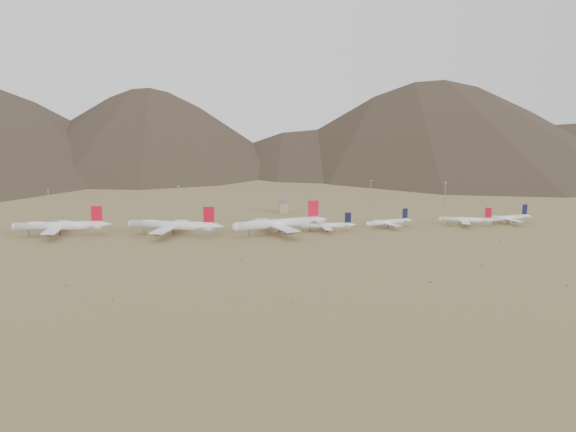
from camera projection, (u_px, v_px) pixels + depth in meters
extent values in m
plane|color=#A08953|center=(267.00, 239.00, 463.83)|extent=(3000.00, 3000.00, 0.00)
cylinder|color=white|center=(58.00, 226.00, 476.51)|extent=(61.26, 8.20, 6.31)
sphere|color=white|center=(15.00, 227.00, 472.71)|extent=(6.19, 6.19, 6.19)
cone|color=white|center=(105.00, 224.00, 480.68)|extent=(11.17, 6.02, 5.68)
cube|color=white|center=(57.00, 227.00, 476.51)|extent=(11.50, 56.28, 0.79)
cube|color=white|center=(99.00, 224.00, 480.05)|extent=(6.15, 21.44, 0.38)
cube|color=red|center=(97.00, 213.00, 478.57)|extent=(7.96, 0.81, 11.20)
cylinder|color=black|center=(29.00, 234.00, 474.71)|extent=(0.41, 0.41, 4.28)
cylinder|color=black|center=(61.00, 232.00, 479.07)|extent=(0.51, 0.51, 4.28)
cylinder|color=black|center=(60.00, 233.00, 475.98)|extent=(0.51, 0.51, 4.28)
ellipsoid|color=white|center=(36.00, 224.00, 474.25)|extent=(19.69, 5.34, 3.79)
cylinder|color=slate|center=(60.00, 227.00, 487.73)|extent=(6.19, 3.03, 2.84)
cylinder|color=slate|center=(53.00, 232.00, 465.80)|extent=(6.19, 3.03, 2.84)
cylinder|color=slate|center=(63.00, 224.00, 497.59)|extent=(6.19, 3.03, 2.84)
cylinder|color=slate|center=(50.00, 235.00, 455.94)|extent=(6.19, 3.03, 2.84)
cylinder|color=white|center=(172.00, 225.00, 477.51)|extent=(61.63, 26.94, 6.51)
sphere|color=white|center=(132.00, 224.00, 483.05)|extent=(6.38, 6.38, 6.38)
cone|color=white|center=(217.00, 226.00, 471.23)|extent=(12.64, 9.27, 5.86)
cube|color=white|center=(170.00, 227.00, 477.89)|extent=(28.57, 57.86, 0.81)
cube|color=white|center=(211.00, 226.00, 472.09)|extent=(12.59, 22.59, 0.39)
cube|color=red|center=(209.00, 214.00, 470.94)|extent=(7.93, 3.26, 11.55)
cylinder|color=black|center=(144.00, 232.00, 482.28)|extent=(0.42, 0.42, 4.41)
cylinder|color=black|center=(174.00, 232.00, 479.76)|extent=(0.53, 0.53, 4.41)
cylinder|color=black|center=(173.00, 233.00, 476.60)|extent=(0.53, 0.53, 4.41)
ellipsoid|color=white|center=(151.00, 222.00, 480.10)|extent=(20.65, 11.26, 3.91)
cylinder|color=slate|center=(176.00, 226.00, 489.37)|extent=(6.92, 4.84, 2.93)
cylinder|color=slate|center=(164.00, 232.00, 466.94)|extent=(6.92, 4.84, 2.93)
cylinder|color=slate|center=(180.00, 224.00, 499.46)|extent=(6.92, 4.84, 2.93)
cylinder|color=slate|center=(159.00, 234.00, 456.85)|extent=(6.92, 4.84, 2.93)
cylinder|color=white|center=(277.00, 224.00, 482.84)|extent=(65.49, 25.24, 6.85)
sphere|color=white|center=(236.00, 227.00, 468.83)|extent=(6.71, 6.71, 6.71)
cone|color=white|center=(321.00, 219.00, 498.44)|extent=(13.18, 9.27, 6.16)
cube|color=white|center=(276.00, 225.00, 482.45)|extent=(27.29, 61.25, 0.86)
cube|color=white|center=(315.00, 220.00, 496.17)|extent=(12.22, 23.82, 0.41)
cube|color=red|center=(313.00, 208.00, 494.17)|extent=(8.44, 3.02, 12.15)
cylinder|color=black|center=(249.00, 233.00, 473.97)|extent=(0.44, 0.44, 4.64)
cylinder|color=black|center=(278.00, 230.00, 485.86)|extent=(0.55, 0.55, 4.64)
cylinder|color=black|center=(280.00, 231.00, 482.81)|extent=(0.55, 0.55, 4.64)
ellipsoid|color=white|center=(256.00, 223.00, 475.25)|extent=(21.79, 10.90, 4.11)
cylinder|color=slate|center=(269.00, 225.00, 493.55)|extent=(7.22, 4.82, 3.08)
cylinder|color=slate|center=(283.00, 230.00, 471.90)|extent=(7.22, 4.82, 3.08)
cylinder|color=slate|center=(264.00, 222.00, 503.29)|extent=(7.22, 4.82, 3.08)
cylinder|color=slate|center=(289.00, 232.00, 462.15)|extent=(7.22, 4.82, 3.08)
cylinder|color=white|center=(326.00, 226.00, 493.25)|extent=(36.74, 5.44, 3.98)
sphere|color=white|center=(303.00, 226.00, 491.14)|extent=(3.90, 3.90, 3.90)
cone|color=white|center=(352.00, 225.00, 495.56)|extent=(6.73, 3.84, 3.58)
cube|color=white|center=(325.00, 226.00, 493.26)|extent=(7.11, 31.59, 0.50)
cube|color=white|center=(349.00, 225.00, 495.21)|extent=(3.77, 12.05, 0.24)
cube|color=#111534|center=(348.00, 218.00, 494.22)|extent=(4.77, 0.55, 7.85)
cylinder|color=black|center=(310.00, 230.00, 492.32)|extent=(0.42, 0.42, 2.72)
cylinder|color=black|center=(327.00, 230.00, 494.85)|extent=(0.52, 0.52, 2.72)
cylinder|color=black|center=(327.00, 230.00, 492.90)|extent=(0.52, 0.52, 2.72)
cylinder|color=slate|center=(323.00, 226.00, 502.03)|extent=(3.73, 1.93, 1.79)
cylinder|color=slate|center=(327.00, 230.00, 484.81)|extent=(3.73, 1.93, 1.79)
cylinder|color=white|center=(387.00, 222.00, 507.78)|extent=(36.31, 14.89, 4.00)
sphere|color=white|center=(368.00, 224.00, 499.67)|extent=(3.92, 3.92, 3.92)
cone|color=white|center=(409.00, 220.00, 516.82)|extent=(7.40, 5.42, 3.60)
cube|color=white|center=(387.00, 223.00, 507.56)|extent=(15.11, 31.86, 0.50)
cube|color=white|center=(406.00, 220.00, 515.50)|extent=(6.77, 12.43, 0.24)
cube|color=#111534|center=(405.00, 213.00, 514.27)|extent=(4.67, 1.78, 7.89)
cylinder|color=black|center=(374.00, 228.00, 502.66)|extent=(0.42, 0.42, 2.73)
cylinder|color=black|center=(387.00, 226.00, 509.54)|extent=(0.53, 0.53, 2.73)
cylinder|color=black|center=(389.00, 226.00, 507.77)|extent=(0.53, 0.53, 2.73)
cylinder|color=slate|center=(380.00, 222.00, 515.52)|extent=(4.05, 2.82, 1.80)
cylinder|color=slate|center=(393.00, 226.00, 499.92)|extent=(4.05, 2.82, 1.80)
cylinder|color=white|center=(465.00, 220.00, 517.51)|extent=(37.96, 15.82, 4.18)
sphere|color=white|center=(441.00, 219.00, 520.44)|extent=(4.10, 4.10, 4.10)
cone|color=white|center=(493.00, 220.00, 514.17)|extent=(7.76, 5.71, 3.77)
cube|color=white|center=(464.00, 221.00, 517.73)|extent=(16.01, 33.33, 0.52)
cube|color=white|center=(489.00, 220.00, 514.62)|extent=(7.16, 13.01, 0.25)
cube|color=red|center=(488.00, 213.00, 513.79)|extent=(4.88, 1.90, 8.26)
cylinder|color=black|center=(448.00, 224.00, 520.14)|extent=(0.44, 0.44, 2.86)
cylinder|color=black|center=(466.00, 224.00, 518.99)|extent=(0.55, 0.55, 2.86)
cylinder|color=black|center=(466.00, 224.00, 516.95)|extent=(0.55, 0.55, 2.86)
cylinder|color=slate|center=(463.00, 220.00, 526.91)|extent=(4.25, 2.98, 1.88)
cylinder|color=slate|center=(465.00, 224.00, 508.88)|extent=(4.25, 2.98, 1.88)
cylinder|color=white|center=(508.00, 218.00, 526.77)|extent=(38.13, 12.93, 4.15)
sphere|color=white|center=(489.00, 219.00, 519.57)|extent=(4.07, 4.07, 4.07)
cone|color=white|center=(528.00, 216.00, 534.79)|extent=(7.56, 5.23, 3.73)
cube|color=white|center=(507.00, 219.00, 526.58)|extent=(13.57, 33.28, 0.52)
cube|color=white|center=(525.00, 216.00, 533.62)|extent=(6.24, 12.91, 0.25)
cube|color=#111534|center=(525.00, 209.00, 532.39)|extent=(4.92, 1.52, 8.19)
cylinder|color=black|center=(494.00, 223.00, 522.30)|extent=(0.44, 0.44, 2.84)
cylinder|color=black|center=(507.00, 222.00, 528.57)|extent=(0.55, 0.55, 2.84)
cylinder|color=black|center=(509.00, 222.00, 526.68)|extent=(0.55, 0.55, 2.84)
cylinder|color=slate|center=(499.00, 218.00, 535.11)|extent=(4.15, 2.71, 1.87)
cylinder|color=slate|center=(515.00, 222.00, 518.39)|extent=(4.15, 2.71, 1.87)
cube|color=#9A8868|center=(283.00, 208.00, 584.74)|extent=(8.00, 8.00, 8.00)
cube|color=slate|center=(283.00, 202.00, 583.76)|extent=(6.00, 6.00, 4.00)
cylinder|color=gray|center=(49.00, 204.00, 550.31)|extent=(0.50, 0.50, 25.00)
cube|color=gray|center=(48.00, 190.00, 548.22)|extent=(2.00, 0.60, 0.80)
cylinder|color=gray|center=(179.00, 201.00, 573.22)|extent=(0.50, 0.50, 25.00)
cube|color=gray|center=(178.00, 186.00, 571.13)|extent=(2.00, 0.60, 0.80)
cylinder|color=gray|center=(308.00, 200.00, 576.23)|extent=(0.50, 0.50, 25.00)
cube|color=gray|center=(308.00, 186.00, 574.14)|extent=(2.00, 0.60, 0.80)
cylinder|color=gray|center=(371.00, 194.00, 620.26)|extent=(0.50, 0.50, 25.00)
cube|color=gray|center=(371.00, 181.00, 618.17)|extent=(2.00, 0.60, 0.80)
cylinder|color=gray|center=(445.00, 196.00, 604.25)|extent=(0.50, 0.50, 25.00)
cube|color=gray|center=(445.00, 182.00, 602.16)|extent=(2.00, 0.60, 0.80)
ellipsoid|color=brown|center=(570.00, 289.00, 334.44)|extent=(0.65, 0.65, 0.33)
ellipsoid|color=brown|center=(483.00, 266.00, 384.46)|extent=(1.01, 1.01, 0.74)
ellipsoid|color=brown|center=(58.00, 272.00, 369.35)|extent=(0.68, 0.68, 0.45)
ellipsoid|color=brown|center=(67.00, 285.00, 341.61)|extent=(0.85, 0.85, 0.65)
ellipsoid|color=brown|center=(414.00, 260.00, 399.37)|extent=(0.67, 0.67, 0.52)
ellipsoid|color=brown|center=(431.00, 282.00, 348.25)|extent=(0.97, 0.97, 0.81)
ellipsoid|color=brown|center=(113.00, 300.00, 314.21)|extent=(0.68, 0.68, 0.57)
ellipsoid|color=brown|center=(241.00, 260.00, 397.73)|extent=(0.96, 0.96, 0.58)
ellipsoid|color=brown|center=(292.00, 264.00, 389.05)|extent=(1.01, 1.01, 0.54)
ellipsoid|color=brown|center=(293.00, 303.00, 310.69)|extent=(0.81, 0.81, 0.59)
ellipsoid|color=brown|center=(81.00, 259.00, 402.05)|extent=(0.69, 0.69, 0.59)
ellipsoid|color=brown|center=(322.00, 292.00, 329.27)|extent=(0.75, 0.75, 0.47)
ellipsoid|color=brown|center=(541.00, 229.00, 501.48)|extent=(0.73, 0.73, 0.60)
ellipsoid|color=brown|center=(567.00, 285.00, 341.39)|extent=(0.92, 0.92, 0.83)
ellipsoid|color=brown|center=(500.00, 241.00, 456.56)|extent=(0.86, 0.86, 0.76)
ellipsoid|color=brown|center=(249.00, 251.00, 425.06)|extent=(0.80, 0.80, 0.46)
ellipsoid|color=brown|center=(334.00, 248.00, 433.97)|extent=(0.54, 0.54, 0.31)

